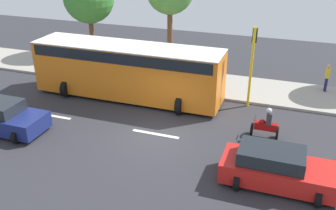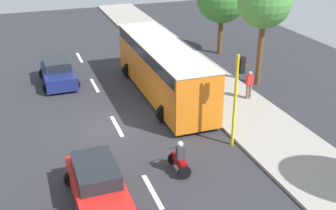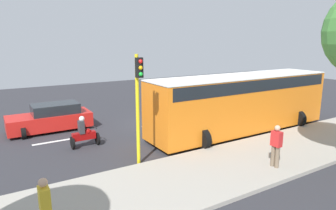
{
  "view_description": "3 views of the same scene",
  "coord_description": "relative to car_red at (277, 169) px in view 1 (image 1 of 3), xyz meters",
  "views": [
    {
      "loc": [
        -15.06,
        -5.95,
        9.17
      ],
      "look_at": [
        1.21,
        -0.22,
        1.07
      ],
      "focal_mm": 40.63,
      "sensor_mm": 36.0,
      "label": 1
    },
    {
      "loc": [
        -4.17,
        -19.33,
        10.23
      ],
      "look_at": [
        2.28,
        -1.55,
        1.53
      ],
      "focal_mm": 45.35,
      "sensor_mm": 36.0,
      "label": 2
    },
    {
      "loc": [
        15.2,
        -8.73,
        5.01
      ],
      "look_at": [
        2.16,
        -0.74,
        1.68
      ],
      "focal_mm": 31.87,
      "sensor_mm": 36.0,
      "label": 3
    }
  ],
  "objects": [
    {
      "name": "ground_plane",
      "position": [
        2.13,
        5.87,
        -0.76
      ],
      "size": [
        40.0,
        60.0,
        0.1
      ],
      "primitive_type": "cube",
      "color": "#2D2D33"
    },
    {
      "name": "sidewalk",
      "position": [
        9.13,
        5.87,
        -0.64
      ],
      "size": [
        4.0,
        60.0,
        0.15
      ],
      "primitive_type": "cube",
      "color": "#9E998E",
      "rests_on": "ground"
    },
    {
      "name": "lane_stripe_north",
      "position": [
        2.13,
        -0.13,
        -0.71
      ],
      "size": [
        0.2,
        2.4,
        0.01
      ],
      "primitive_type": "cube",
      "color": "white",
      "rests_on": "ground"
    },
    {
      "name": "lane_stripe_mid",
      "position": [
        2.13,
        5.87,
        -0.71
      ],
      "size": [
        0.2,
        2.4,
        0.01
      ],
      "primitive_type": "cube",
      "color": "white",
      "rests_on": "ground"
    },
    {
      "name": "lane_stripe_south",
      "position": [
        2.13,
        11.87,
        -0.71
      ],
      "size": [
        0.2,
        2.4,
        0.01
      ],
      "primitive_type": "cube",
      "color": "white",
      "rests_on": "ground"
    },
    {
      "name": "car_red",
      "position": [
        0.0,
        0.0,
        0.0
      ],
      "size": [
        2.28,
        4.44,
        1.52
      ],
      "color": "red",
      "rests_on": "ground"
    },
    {
      "name": "car_dark_blue",
      "position": [
        0.04,
        13.12,
        -0.0
      ],
      "size": [
        2.31,
        4.18,
        1.52
      ],
      "color": "navy",
      "rests_on": "ground"
    },
    {
      "name": "city_bus",
      "position": [
        5.76,
        8.97,
        1.13
      ],
      "size": [
        3.2,
        11.0,
        3.16
      ],
      "color": "orange",
      "rests_on": "ground"
    },
    {
      "name": "motorcycle",
      "position": [
        3.66,
        0.82,
        -0.07
      ],
      "size": [
        0.6,
        1.3,
        1.53
      ],
      "color": "black",
      "rests_on": "ground"
    },
    {
      "name": "pedestrian_near_signal",
      "position": [
        10.2,
        6.42,
        0.35
      ],
      "size": [
        0.4,
        0.24,
        1.69
      ],
      "color": "#72604C",
      "rests_on": "sidewalk"
    },
    {
      "name": "pedestrian_by_tree",
      "position": [
        10.27,
        -2.0,
        0.35
      ],
      "size": [
        0.4,
        0.24,
        1.69
      ],
      "color": "#1E1E4C",
      "rests_on": "sidewalk"
    },
    {
      "name": "traffic_light_corner",
      "position": [
        6.97,
        2.12,
        2.22
      ],
      "size": [
        0.49,
        0.24,
        4.5
      ],
      "color": "yellow",
      "rests_on": "ground"
    }
  ]
}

